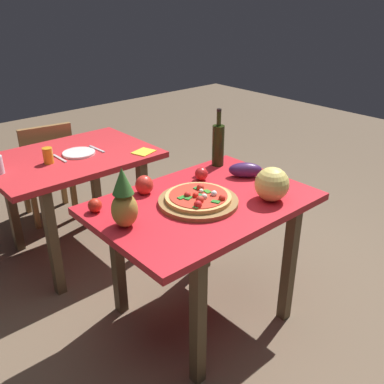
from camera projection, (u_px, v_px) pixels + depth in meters
name	position (u px, v px, depth m)	size (l,w,h in m)	color
ground_plane	(202.00, 313.00, 2.62)	(10.00, 10.00, 0.00)	brown
display_table	(203.00, 217.00, 2.33)	(1.17, 0.80, 0.77)	brown
background_table	(72.00, 170.00, 2.95)	(1.10, 0.79, 0.77)	brown
dining_chair	(47.00, 166.00, 3.49)	(0.46, 0.46, 0.85)	olive
pizza_board	(198.00, 201.00, 2.24)	(0.42, 0.42, 0.03)	olive
pizza	(199.00, 197.00, 2.23)	(0.35, 0.35, 0.06)	#E4A55A
wine_bottle	(218.00, 144.00, 2.68)	(0.08, 0.08, 0.37)	black
pineapple_left	(124.00, 201.00, 1.98)	(0.13, 0.13, 0.30)	#AC8839
melon	(272.00, 184.00, 2.25)	(0.18, 0.18, 0.18)	#E9D06A
bell_pepper	(144.00, 185.00, 2.34)	(0.10, 0.10, 0.11)	red
eggplant	(245.00, 170.00, 2.55)	(0.20, 0.09, 0.09)	#3F1F54
tomato_beside_pepper	(201.00, 174.00, 2.51)	(0.08, 0.08, 0.08)	red
tomato_near_board	(95.00, 205.00, 2.15)	(0.07, 0.07, 0.07)	red
drinking_glass_juice	(48.00, 156.00, 2.75)	(0.06, 0.06, 0.10)	orange
dinner_plate	(79.00, 153.00, 2.92)	(0.22, 0.22, 0.02)	white
fork_utensil	(60.00, 158.00, 2.84)	(0.02, 0.18, 0.01)	silver
knife_utensil	(97.00, 149.00, 3.00)	(0.02, 0.18, 0.01)	silver
napkin_folded	(144.00, 152.00, 2.95)	(0.14, 0.12, 0.01)	yellow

